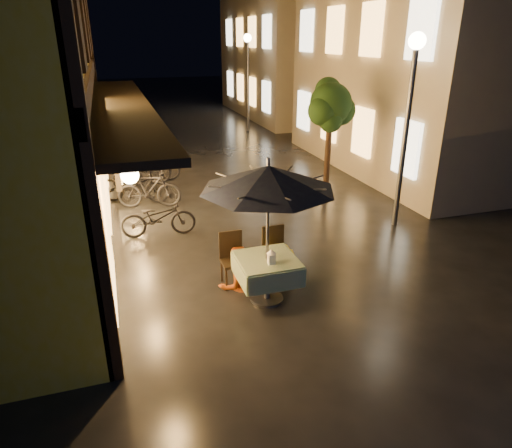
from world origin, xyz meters
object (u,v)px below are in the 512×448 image
object	(u,v)px
person_yellow	(281,246)
bicycle_0	(158,218)
person_orange	(237,248)
streetlamp_near	(410,98)
cafe_table	(267,269)
patio_umbrella	(268,178)
table_lantern	(271,256)

from	to	relation	value
person_yellow	bicycle_0	xyz separation A→B (m)	(-1.87, 2.71, -0.26)
person_orange	bicycle_0	xyz separation A→B (m)	(-1.07, 2.68, -0.31)
streetlamp_near	person_orange	bearing A→B (deg)	-159.26
person_yellow	bicycle_0	size ratio (longest dim) A/B	0.84
cafe_table	bicycle_0	xyz separation A→B (m)	(-1.42, 3.27, -0.16)
streetlamp_near	person_yellow	xyz separation A→B (m)	(-3.52, -1.67, -2.23)
patio_umbrella	person_yellow	xyz separation A→B (m)	(0.45, 0.56, -1.46)
streetlamp_near	person_yellow	bearing A→B (deg)	-154.70
streetlamp_near	table_lantern	world-z (taller)	streetlamp_near
streetlamp_near	cafe_table	world-z (taller)	streetlamp_near
streetlamp_near	person_yellow	size ratio (longest dim) A/B	3.07
table_lantern	person_orange	distance (m)	0.88
streetlamp_near	bicycle_0	xyz separation A→B (m)	(-5.39, 1.05, -2.49)
streetlamp_near	table_lantern	size ratio (longest dim) A/B	16.92
person_orange	bicycle_0	bearing A→B (deg)	-81.29
table_lantern	bicycle_0	bearing A→B (deg)	112.22
patio_umbrella	bicycle_0	size ratio (longest dim) A/B	1.50
bicycle_0	person_yellow	bearing A→B (deg)	-140.89
table_lantern	person_orange	size ratio (longest dim) A/B	0.17
person_yellow	person_orange	bearing A→B (deg)	-14.18
patio_umbrella	table_lantern	world-z (taller)	patio_umbrella
bicycle_0	person_orange	bearing A→B (deg)	-153.77
bicycle_0	cafe_table	bearing A→B (deg)	-151.98
patio_umbrella	person_orange	size ratio (longest dim) A/B	1.66
cafe_table	patio_umbrella	distance (m)	1.56
table_lantern	bicycle_0	xyz separation A→B (m)	(-1.42, 3.47, -0.49)
person_yellow	bicycle_0	distance (m)	3.30
cafe_table	bicycle_0	distance (m)	3.57
cafe_table	person_orange	xyz separation A→B (m)	(-0.35, 0.59, 0.16)
streetlamp_near	cafe_table	xyz separation A→B (m)	(-3.97, -2.22, -2.33)
streetlamp_near	patio_umbrella	distance (m)	4.62
cafe_table	streetlamp_near	bearing A→B (deg)	29.26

